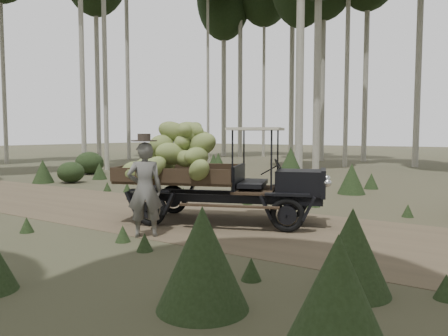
{
  "coord_description": "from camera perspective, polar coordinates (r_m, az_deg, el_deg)",
  "views": [
    {
      "loc": [
        6.18,
        -7.71,
        1.91
      ],
      "look_at": [
        1.1,
        0.05,
        1.17
      ],
      "focal_mm": 35.0,
      "sensor_mm": 36.0,
      "label": 1
    }
  ],
  "objects": [
    {
      "name": "farmer",
      "position": [
        8.15,
        -10.31,
        -2.63
      ],
      "size": [
        0.76,
        0.74,
        1.9
      ],
      "rotation": [
        0.0,
        0.0,
        3.88
      ],
      "color": "#5B5953",
      "rests_on": "ground"
    },
    {
      "name": "undergrowth",
      "position": [
        12.64,
        -11.64,
        -1.76
      ],
      "size": [
        20.16,
        20.55,
        1.35
      ],
      "color": "#233319",
      "rests_on": "ground"
    },
    {
      "name": "dirt_track",
      "position": [
        10.06,
        -5.44,
        -6.38
      ],
      "size": [
        70.0,
        4.0,
        0.01
      ],
      "primitive_type": "cube",
      "color": "brown",
      "rests_on": "ground"
    },
    {
      "name": "banana_truck",
      "position": [
        9.38,
        -3.9,
        0.8
      ],
      "size": [
        4.6,
        3.06,
        2.24
      ],
      "rotation": [
        0.0,
        0.0,
        0.37
      ],
      "color": "black",
      "rests_on": "ground"
    },
    {
      "name": "ground",
      "position": [
        10.06,
        -5.44,
        -6.4
      ],
      "size": [
        120.0,
        120.0,
        0.0
      ],
      "primitive_type": "plane",
      "color": "#473D2B",
      "rests_on": "ground"
    }
  ]
}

